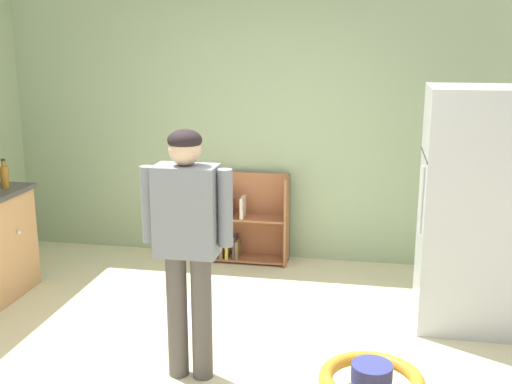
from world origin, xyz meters
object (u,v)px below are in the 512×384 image
object	(u,v)px
refrigerator	(470,209)
bookshelf	(242,223)
amber_bottle	(5,176)
standing_person	(187,234)

from	to	relation	value
refrigerator	bookshelf	distance (m)	2.26
refrigerator	amber_bottle	size ratio (longest dim) A/B	7.24
amber_bottle	standing_person	bearing A→B (deg)	-29.83
refrigerator	bookshelf	xyz separation A→B (m)	(-1.94, 1.04, -0.52)
standing_person	amber_bottle	bearing A→B (deg)	150.17
bookshelf	amber_bottle	distance (m)	2.17
refrigerator	standing_person	bearing A→B (deg)	-147.40
bookshelf	standing_person	bearing A→B (deg)	-86.67
standing_person	refrigerator	bearing A→B (deg)	32.60
refrigerator	standing_person	world-z (taller)	refrigerator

